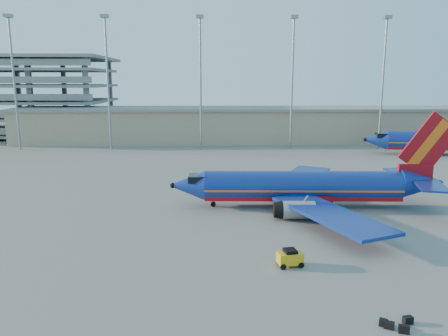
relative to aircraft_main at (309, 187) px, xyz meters
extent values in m
plane|color=slate|center=(-9.04, -0.04, -2.47)|extent=(220.00, 220.00, 0.00)
cube|color=#9F836D|center=(0.96, 57.96, 1.53)|extent=(120.00, 15.00, 8.00)
cube|color=slate|center=(0.96, 57.96, 5.73)|extent=(122.00, 16.00, 0.60)
cube|color=slate|center=(-71.04, 73.96, -1.47)|extent=(60.00, 30.00, 0.70)
cube|color=slate|center=(-71.04, 73.96, 2.73)|extent=(60.00, 30.00, 0.70)
cube|color=slate|center=(-71.04, 86.96, 8.03)|extent=(1.20, 1.20, 21.00)
cylinder|color=gray|center=(-54.04, 45.96, 11.53)|extent=(0.44, 0.44, 28.00)
cube|color=gray|center=(-54.04, 45.96, 25.83)|extent=(1.60, 1.60, 0.70)
cylinder|color=gray|center=(-34.04, 45.96, 11.53)|extent=(0.44, 0.44, 28.00)
cube|color=gray|center=(-34.04, 45.96, 25.83)|extent=(1.60, 1.60, 0.70)
cylinder|color=gray|center=(-14.04, 45.96, 11.53)|extent=(0.44, 0.44, 28.00)
cube|color=gray|center=(-14.04, 45.96, 25.83)|extent=(1.60, 1.60, 0.70)
cylinder|color=gray|center=(5.96, 45.96, 11.53)|extent=(0.44, 0.44, 28.00)
cube|color=gray|center=(5.96, 45.96, 25.83)|extent=(1.60, 1.60, 0.70)
cylinder|color=gray|center=(25.96, 45.96, 11.53)|extent=(0.44, 0.44, 28.00)
cube|color=gray|center=(25.96, 45.96, 25.83)|extent=(1.60, 1.60, 0.70)
cylinder|color=navy|center=(-0.82, 0.03, 0.16)|extent=(23.44, 4.43, 3.60)
cube|color=#9E0C14|center=(-0.82, 0.03, -0.77)|extent=(23.41, 3.75, 1.26)
cube|color=orange|center=(-0.82, 0.03, -0.09)|extent=(23.44, 4.47, 0.21)
cone|color=navy|center=(-14.51, 0.52, 0.16)|extent=(4.21, 3.74, 3.60)
cube|color=black|center=(-13.25, 0.47, 1.08)|extent=(2.42, 2.61, 0.78)
cone|color=navy|center=(13.36, -0.48, 0.50)|extent=(5.18, 3.77, 3.60)
cube|color=#9E0C14|center=(12.58, -0.45, 1.81)|extent=(4.10, 0.68, 2.14)
cube|color=#9E0C14|center=(13.94, -0.50, 5.21)|extent=(7.14, 0.57, 7.75)
cube|color=orange|center=(13.75, -0.49, 5.21)|extent=(4.76, 0.58, 6.08)
cube|color=navy|center=(13.09, 2.84, 1.03)|extent=(3.95, 6.63, 0.21)
cube|color=navy|center=(12.85, -3.77, 1.03)|extent=(4.34, 6.74, 0.21)
cube|color=navy|center=(0.95, 8.52, -0.72)|extent=(10.98, 15.67, 0.34)
cube|color=navy|center=(0.33, -8.57, -0.72)|extent=(10.14, 15.79, 0.34)
cube|color=#9E0C14|center=(-0.33, 0.01, -1.16)|extent=(5.96, 4.00, 0.97)
cylinder|color=gray|center=(-1.80, 5.12, -1.35)|extent=(3.57, 2.16, 2.04)
cylinder|color=gray|center=(-2.16, -4.98, -1.35)|extent=(3.57, 2.16, 2.04)
cylinder|color=gray|center=(-11.50, 0.41, -1.93)|extent=(0.24, 0.24, 1.07)
cylinder|color=black|center=(-11.50, 0.41, -2.16)|extent=(0.63, 0.27, 0.62)
cylinder|color=black|center=(0.73, 2.50, -2.06)|extent=(0.83, 0.56, 0.82)
cylinder|color=black|center=(0.55, -2.55, -2.06)|extent=(0.83, 0.56, 0.82)
cone|color=navy|center=(22.43, 38.76, 0.42)|extent=(5.00, 4.54, 3.96)
cube|color=black|center=(23.81, 38.57, 1.44)|extent=(2.93, 3.11, 0.86)
cube|color=gold|center=(-5.24, -17.12, -1.74)|extent=(2.21, 1.53, 0.97)
cube|color=black|center=(-5.24, -17.12, -1.16)|extent=(1.15, 1.23, 0.34)
cylinder|color=black|center=(-6.10, -16.74, -2.22)|extent=(0.53, 0.27, 0.50)
cylinder|color=black|center=(-5.89, -17.79, -2.22)|extent=(0.53, 0.27, 0.50)
cylinder|color=black|center=(-4.58, -16.45, -2.22)|extent=(0.53, 0.27, 0.50)
cylinder|color=black|center=(-4.38, -17.49, -2.22)|extent=(0.53, 0.27, 0.50)
cube|color=black|center=(-0.98, -26.18, -2.23)|extent=(0.60, 0.54, 0.47)
cube|color=black|center=(-0.03, -26.99, -2.20)|extent=(0.70, 0.48, 0.53)
cube|color=black|center=(0.69, -25.95, -2.23)|extent=(0.65, 0.48, 0.48)
cube|color=black|center=(-0.71, -26.47, -2.24)|extent=(0.71, 0.60, 0.45)
camera|label=1|loc=(-11.57, -50.64, 12.57)|focal=35.00mm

